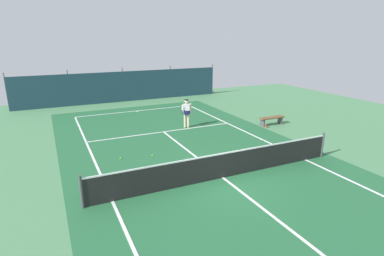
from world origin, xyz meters
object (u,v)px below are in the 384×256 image
(tennis_ball_midcourt, at_px, (121,158))
(water_bottle, at_px, (266,126))
(tennis_net, at_px, (223,165))
(parked_car, at_px, (104,88))
(courtside_bench, at_px, (272,119))
(tennis_ball_near_player, at_px, (262,140))
(tennis_player, at_px, (186,111))
(tennis_ball_by_sideline, at_px, (152,156))

(tennis_ball_midcourt, distance_m, water_bottle, 8.71)
(tennis_net, height_order, parked_car, parked_car)
(courtside_bench, height_order, water_bottle, courtside_bench)
(water_bottle, bearing_deg, tennis_ball_near_player, -132.94)
(tennis_ball_near_player, xyz_separation_m, tennis_ball_midcourt, (-7.05, 0.61, 0.00))
(tennis_ball_midcourt, bearing_deg, water_bottle, 7.31)
(tennis_ball_near_player, xyz_separation_m, courtside_bench, (2.31, 2.11, 0.34))
(parked_car, distance_m, water_bottle, 14.98)
(water_bottle, bearing_deg, parked_car, 116.73)
(tennis_player, bearing_deg, water_bottle, 173.98)
(tennis_player, xyz_separation_m, tennis_ball_by_sideline, (-3.24, -3.50, -0.93))
(tennis_player, bearing_deg, parked_car, -55.53)
(courtside_bench, bearing_deg, tennis_net, -141.57)
(parked_car, height_order, courtside_bench, parked_car)
(tennis_net, distance_m, tennis_ball_midcourt, 4.67)
(parked_car, relative_size, water_bottle, 17.81)
(tennis_net, xyz_separation_m, tennis_player, (1.53, 6.71, 0.45))
(tennis_ball_midcourt, relative_size, parked_car, 0.02)
(parked_car, bearing_deg, courtside_bench, 117.33)
(tennis_player, height_order, water_bottle, tennis_player)
(tennis_player, xyz_separation_m, tennis_ball_near_player, (2.47, -3.81, -0.93))
(tennis_net, relative_size, water_bottle, 42.17)
(tennis_net, xyz_separation_m, tennis_ball_near_player, (4.00, 2.90, -0.48))
(tennis_ball_by_sideline, distance_m, courtside_bench, 8.22)
(tennis_player, relative_size, tennis_ball_midcourt, 24.85)
(water_bottle, bearing_deg, tennis_player, 152.80)
(tennis_ball_midcourt, bearing_deg, courtside_bench, 9.10)
(tennis_net, height_order, tennis_ball_near_player, tennis_net)
(tennis_net, xyz_separation_m, tennis_ball_by_sideline, (-1.71, 3.21, -0.48))
(parked_car, distance_m, courtside_bench, 14.97)
(tennis_ball_near_player, height_order, courtside_bench, courtside_bench)
(tennis_net, distance_m, tennis_ball_near_player, 4.96)
(tennis_ball_midcourt, height_order, parked_car, parked_car)
(tennis_ball_near_player, height_order, tennis_ball_by_sideline, same)
(parked_car, height_order, water_bottle, parked_car)
(tennis_player, distance_m, tennis_ball_near_player, 4.63)
(tennis_ball_by_sideline, relative_size, water_bottle, 0.28)
(tennis_ball_midcourt, distance_m, tennis_ball_by_sideline, 1.37)
(parked_car, xyz_separation_m, water_bottle, (6.73, -13.37, -0.72))
(tennis_net, relative_size, courtside_bench, 6.33)
(tennis_ball_by_sideline, xyz_separation_m, water_bottle, (7.30, 1.41, 0.09))
(tennis_ball_midcourt, xyz_separation_m, water_bottle, (8.64, 1.11, 0.09))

